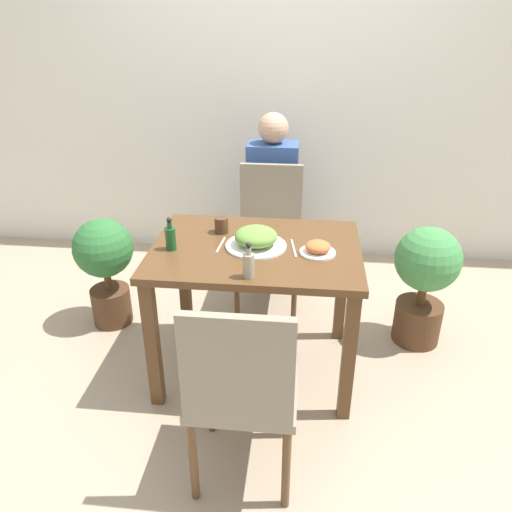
{
  "coord_description": "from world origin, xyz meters",
  "views": [
    {
      "loc": [
        0.23,
        -2.18,
        1.78
      ],
      "look_at": [
        0.0,
        0.0,
        0.68
      ],
      "focal_mm": 35.0,
      "sensor_mm": 36.0,
      "label": 1
    }
  ],
  "objects_px": {
    "chair_far": "(269,228)",
    "drink_cup": "(221,225)",
    "chair_near": "(242,386)",
    "condiment_bottle": "(171,237)",
    "potted_plant_right": "(425,277)",
    "person_figure": "(273,199)",
    "potted_plant_left": "(105,262)",
    "sauce_bottle": "(248,264)",
    "food_plate": "(257,239)",
    "side_plate": "(318,248)"
  },
  "relations": [
    {
      "from": "chair_far",
      "to": "drink_cup",
      "type": "relative_size",
      "value": 10.87
    },
    {
      "from": "chair_near",
      "to": "condiment_bottle",
      "type": "xyz_separation_m",
      "value": [
        -0.43,
        0.67,
        0.29
      ]
    },
    {
      "from": "potted_plant_right",
      "to": "chair_near",
      "type": "bearing_deg",
      "value": -129.32
    },
    {
      "from": "potted_plant_right",
      "to": "person_figure",
      "type": "distance_m",
      "value": 1.18
    },
    {
      "from": "chair_far",
      "to": "drink_cup",
      "type": "distance_m",
      "value": 0.68
    },
    {
      "from": "drink_cup",
      "to": "potted_plant_left",
      "type": "distance_m",
      "value": 0.84
    },
    {
      "from": "chair_near",
      "to": "sauce_bottle",
      "type": "bearing_deg",
      "value": -86.46
    },
    {
      "from": "sauce_bottle",
      "to": "chair_far",
      "type": "bearing_deg",
      "value": 89.41
    },
    {
      "from": "food_plate",
      "to": "side_plate",
      "type": "xyz_separation_m",
      "value": [
        0.29,
        -0.04,
        -0.02
      ]
    },
    {
      "from": "potted_plant_left",
      "to": "chair_near",
      "type": "bearing_deg",
      "value": -48.38
    },
    {
      "from": "chair_near",
      "to": "condiment_bottle",
      "type": "relative_size",
      "value": 5.38
    },
    {
      "from": "chair_far",
      "to": "side_plate",
      "type": "bearing_deg",
      "value": -69.76
    },
    {
      "from": "condiment_bottle",
      "to": "sauce_bottle",
      "type": "bearing_deg",
      "value": -30.39
    },
    {
      "from": "side_plate",
      "to": "sauce_bottle",
      "type": "bearing_deg",
      "value": -139.02
    },
    {
      "from": "side_plate",
      "to": "potted_plant_right",
      "type": "bearing_deg",
      "value": 32.13
    },
    {
      "from": "chair_far",
      "to": "condiment_bottle",
      "type": "bearing_deg",
      "value": -116.83
    },
    {
      "from": "side_plate",
      "to": "condiment_bottle",
      "type": "relative_size",
      "value": 1.03
    },
    {
      "from": "potted_plant_right",
      "to": "person_figure",
      "type": "bearing_deg",
      "value": 141.19
    },
    {
      "from": "person_figure",
      "to": "potted_plant_right",
      "type": "bearing_deg",
      "value": -38.81
    },
    {
      "from": "chair_far",
      "to": "condiment_bottle",
      "type": "height_order",
      "value": "condiment_bottle"
    },
    {
      "from": "drink_cup",
      "to": "chair_far",
      "type": "bearing_deg",
      "value": 70.94
    },
    {
      "from": "chair_near",
      "to": "chair_far",
      "type": "xyz_separation_m",
      "value": [
        -0.02,
        1.49,
        0.0
      ]
    },
    {
      "from": "condiment_bottle",
      "to": "person_figure",
      "type": "distance_m",
      "value": 1.24
    },
    {
      "from": "chair_near",
      "to": "drink_cup",
      "type": "bearing_deg",
      "value": -76.26
    },
    {
      "from": "chair_far",
      "to": "potted_plant_right",
      "type": "bearing_deg",
      "value": -23.77
    },
    {
      "from": "side_plate",
      "to": "condiment_bottle",
      "type": "bearing_deg",
      "value": -177.83
    },
    {
      "from": "chair_near",
      "to": "chair_far",
      "type": "relative_size",
      "value": 1.0
    },
    {
      "from": "side_plate",
      "to": "potted_plant_right",
      "type": "height_order",
      "value": "side_plate"
    },
    {
      "from": "food_plate",
      "to": "person_figure",
      "type": "height_order",
      "value": "person_figure"
    },
    {
      "from": "chair_far",
      "to": "person_figure",
      "type": "xyz_separation_m",
      "value": [
        -0.0,
        0.33,
        0.08
      ]
    },
    {
      "from": "side_plate",
      "to": "condiment_bottle",
      "type": "xyz_separation_m",
      "value": [
        -0.7,
        -0.03,
        0.04
      ]
    },
    {
      "from": "chair_far",
      "to": "food_plate",
      "type": "distance_m",
      "value": 0.79
    },
    {
      "from": "food_plate",
      "to": "drink_cup",
      "type": "bearing_deg",
      "value": 141.63
    },
    {
      "from": "chair_near",
      "to": "drink_cup",
      "type": "height_order",
      "value": "chair_near"
    },
    {
      "from": "chair_near",
      "to": "drink_cup",
      "type": "xyz_separation_m",
      "value": [
        -0.22,
        0.9,
        0.27
      ]
    },
    {
      "from": "side_plate",
      "to": "person_figure",
      "type": "height_order",
      "value": "person_figure"
    },
    {
      "from": "potted_plant_left",
      "to": "person_figure",
      "type": "xyz_separation_m",
      "value": [
        0.94,
        0.74,
        0.16
      ]
    },
    {
      "from": "chair_far",
      "to": "drink_cup",
      "type": "height_order",
      "value": "chair_far"
    },
    {
      "from": "potted_plant_left",
      "to": "drink_cup",
      "type": "bearing_deg",
      "value": -13.95
    },
    {
      "from": "chair_near",
      "to": "potted_plant_right",
      "type": "xyz_separation_m",
      "value": [
        0.89,
        1.09,
        -0.08
      ]
    },
    {
      "from": "potted_plant_left",
      "to": "person_figure",
      "type": "distance_m",
      "value": 1.21
    },
    {
      "from": "food_plate",
      "to": "drink_cup",
      "type": "distance_m",
      "value": 0.26
    },
    {
      "from": "chair_far",
      "to": "person_figure",
      "type": "height_order",
      "value": "person_figure"
    },
    {
      "from": "chair_far",
      "to": "sauce_bottle",
      "type": "height_order",
      "value": "sauce_bottle"
    },
    {
      "from": "chair_near",
      "to": "condiment_bottle",
      "type": "bearing_deg",
      "value": -57.59
    },
    {
      "from": "condiment_bottle",
      "to": "potted_plant_left",
      "type": "xyz_separation_m",
      "value": [
        -0.53,
        0.41,
        -0.37
      ]
    },
    {
      "from": "condiment_bottle",
      "to": "potted_plant_left",
      "type": "height_order",
      "value": "condiment_bottle"
    },
    {
      "from": "condiment_bottle",
      "to": "person_figure",
      "type": "xyz_separation_m",
      "value": [
        0.41,
        1.15,
        -0.21
      ]
    },
    {
      "from": "chair_far",
      "to": "person_figure",
      "type": "relative_size",
      "value": 0.76
    },
    {
      "from": "chair_near",
      "to": "food_plate",
      "type": "xyz_separation_m",
      "value": [
        -0.02,
        0.74,
        0.27
      ]
    }
  ]
}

